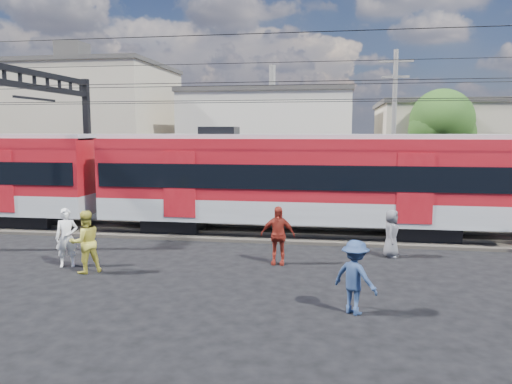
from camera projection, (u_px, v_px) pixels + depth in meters
ground at (216, 296)px, 13.04m from camera, size 120.00×120.00×0.00m
track_bed at (261, 233)px, 20.87m from camera, size 70.00×3.40×0.12m
rail_near at (259, 234)px, 20.12m from camera, size 70.00×0.12×0.12m
rail_far at (264, 227)px, 21.59m from camera, size 70.00×0.12×0.12m
commuter_train at (301, 178)px, 20.33m from camera, size 50.30×3.08×4.17m
catenary at (65, 112)px, 21.62m from camera, size 70.00×9.30×7.52m
building_west at (76, 127)px, 38.68m from camera, size 14.28×10.20×9.30m
building_midwest at (272, 139)px, 39.37m from camera, size 12.24×12.24×7.30m
building_mideast at (499, 148)px, 33.97m from camera, size 16.32×10.20×6.30m
utility_pole_mid at (394, 127)px, 26.24m from camera, size 1.80×0.24×8.50m
tree_near at (445, 125)px, 28.75m from camera, size 3.82×3.64×6.72m
pedestrian_a at (67, 238)px, 15.83m from camera, size 0.80×0.68×1.87m
pedestrian_b at (85, 242)px, 15.11m from camera, size 1.17×1.17×1.91m
pedestrian_c at (355, 277)px, 11.71m from camera, size 1.31×1.20×1.77m
pedestrian_d at (278, 235)px, 16.10m from camera, size 1.11×0.47×1.90m
pedestrian_e at (391, 234)px, 17.02m from camera, size 0.68×0.89×1.63m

